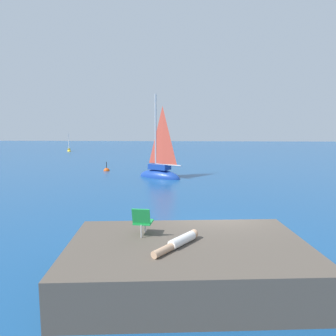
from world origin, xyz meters
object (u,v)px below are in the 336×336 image
Objects in this scene: sailboat_near at (160,173)px; sailboat_far at (69,150)px; beach_chair at (142,220)px; person_sunbather at (179,242)px; marker_buoy at (107,171)px.

sailboat_far is at bearing -26.01° from sailboat_near.
sailboat_near is 31.91m from sailboat_far.
sailboat_near is 2.20× the size of sailboat_far.
beach_chair is (0.88, -16.58, 1.13)m from sailboat_near.
sailboat_far is 4.13× the size of beach_chair.
sailboat_near is 4.77× the size of person_sunbather.
marker_buoy is (12.24, -23.20, -0.17)m from sailboat_far.
sailboat_near is 16.64m from beach_chair.
marker_buoy is at bearing -174.05° from sailboat_far.
marker_buoy is at bearing -126.62° from person_sunbather.
person_sunbather is at bearing -178.15° from sailboat_far.
sailboat_far reaches higher than marker_buoy.
marker_buoy is (-6.08, 20.10, -1.52)m from beach_chair.
sailboat_near reaches higher than sailboat_far.
sailboat_far reaches higher than person_sunbather.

